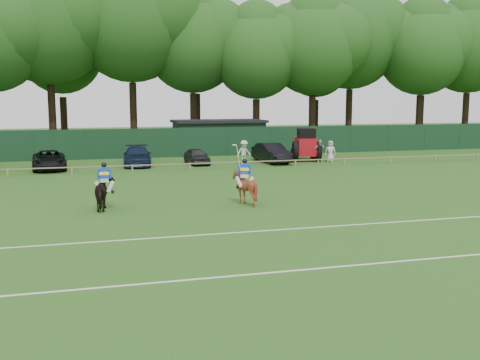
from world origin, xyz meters
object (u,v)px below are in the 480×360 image
object	(u,v)px
spectator_left	(244,152)
spectator_mid	(320,151)
sedan_navy	(137,156)
estate_black	(272,153)
hatch_grey	(197,156)
spectator_right	(330,151)
suv_black	(49,160)
horse_dark	(105,192)
tractor	(306,145)
utility_shed	(219,136)
horse_chestnut	(245,188)

from	to	relation	value
spectator_left	spectator_mid	size ratio (longest dim) A/B	1.04
sedan_navy	estate_black	world-z (taller)	estate_black
hatch_grey	spectator_right	world-z (taller)	spectator_right
suv_black	sedan_navy	xyz separation A→B (m)	(6.24, 0.80, 0.04)
hatch_grey	spectator_mid	size ratio (longest dim) A/B	2.05
suv_black	spectator_mid	world-z (taller)	spectator_mid
horse_dark	spectator_left	world-z (taller)	spectator_left
estate_black	spectator_mid	xyz separation A→B (m)	(3.77, -0.71, 0.13)
sedan_navy	spectator_left	bearing A→B (deg)	-4.33
sedan_navy	tractor	xyz separation A→B (m)	(13.49, -0.28, 0.53)
sedan_navy	utility_shed	bearing A→B (deg)	49.90
spectator_right	utility_shed	world-z (taller)	utility_shed
spectator_mid	spectator_right	world-z (taller)	spectator_mid
hatch_grey	spectator_right	xyz separation A→B (m)	(10.49, -1.42, 0.23)
horse_chestnut	sedan_navy	bearing A→B (deg)	-57.17
horse_chestnut	estate_black	bearing A→B (deg)	-91.47
sedan_navy	spectator_mid	size ratio (longest dim) A/B	2.78
estate_black	tractor	xyz separation A→B (m)	(3.10, 0.58, 0.48)
suv_black	spectator_mid	distance (m)	20.42
horse_dark	spectator_left	bearing A→B (deg)	-121.13
horse_chestnut	estate_black	distance (m)	17.78
hatch_grey	tractor	distance (m)	9.01
utility_shed	spectator_left	bearing A→B (deg)	-91.88
spectator_mid	suv_black	bearing A→B (deg)	-173.46
estate_black	utility_shed	world-z (taller)	utility_shed
sedan_navy	spectator_mid	distance (m)	14.25
horse_dark	hatch_grey	distance (m)	18.02
suv_black	estate_black	distance (m)	16.63
spectator_right	tractor	distance (m)	2.16
suv_black	tractor	world-z (taller)	tractor
sedan_navy	horse_chestnut	bearing A→B (deg)	-74.02
horse_chestnut	spectator_right	xyz separation A→B (m)	(11.55, 15.43, 0.03)
horse_dark	sedan_navy	bearing A→B (deg)	-95.89
horse_dark	estate_black	distance (m)	20.79
suv_black	horse_dark	bearing A→B (deg)	-82.38
horse_dark	suv_black	bearing A→B (deg)	-74.25
tractor	spectator_mid	bearing A→B (deg)	-49.39
suv_black	tractor	xyz separation A→B (m)	(19.73, 0.52, 0.57)
sedan_navy	spectator_left	size ratio (longest dim) A/B	2.69
hatch_grey	utility_shed	xyz separation A→B (m)	(3.82, 8.76, 0.92)
suv_black	hatch_grey	xyz separation A→B (m)	(10.74, 0.43, -0.06)
horse_chestnut	spectator_right	world-z (taller)	spectator_right
sedan_navy	spectator_left	distance (m)	8.11
spectator_left	spectator_mid	distance (m)	6.16
sedan_navy	tractor	bearing A→B (deg)	3.48
tractor	utility_shed	bearing A→B (deg)	133.71
suv_black	hatch_grey	distance (m)	10.75
tractor	horse_dark	bearing A→B (deg)	-122.13
suv_black	utility_shed	world-z (taller)	utility_shed
suv_black	spectator_left	size ratio (longest dim) A/B	2.65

